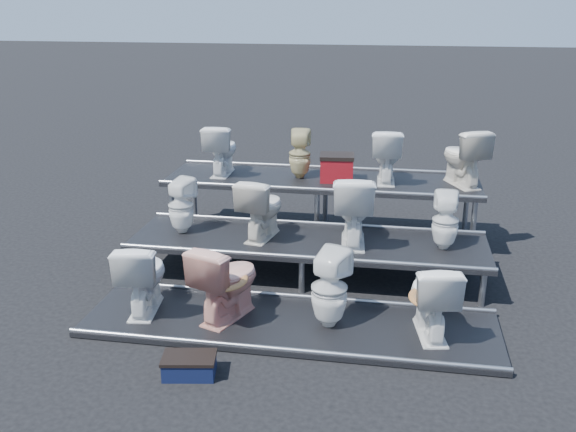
% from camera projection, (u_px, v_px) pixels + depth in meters
% --- Properties ---
extents(ground, '(80.00, 80.00, 0.00)m').
position_uv_depth(ground, '(308.00, 275.00, 7.76)').
color(ground, black).
rests_on(ground, ground).
extents(tier_front, '(4.20, 1.20, 0.06)m').
position_uv_depth(tier_front, '(289.00, 324.00, 6.54)').
color(tier_front, black).
rests_on(tier_front, ground).
extents(tier_mid, '(4.20, 1.20, 0.46)m').
position_uv_depth(tier_mid, '(308.00, 258.00, 7.68)').
color(tier_mid, black).
rests_on(tier_mid, ground).
extents(tier_back, '(4.20, 1.20, 0.86)m').
position_uv_depth(tier_back, '(321.00, 209.00, 8.83)').
color(tier_back, black).
rests_on(tier_back, ground).
extents(toilet_0, '(0.53, 0.82, 0.78)m').
position_uv_depth(toilet_0, '(143.00, 276.00, 6.65)').
color(toilet_0, white).
rests_on(toilet_0, tier_front).
extents(toilet_1, '(0.72, 0.91, 0.82)m').
position_uv_depth(toilet_1, '(227.00, 280.00, 6.50)').
color(toilet_1, '#E6A08C').
rests_on(toilet_1, tier_front).
extents(toilet_2, '(0.47, 0.47, 0.80)m').
position_uv_depth(toilet_2, '(329.00, 288.00, 6.33)').
color(toilet_2, white).
rests_on(toilet_2, tier_front).
extents(toilet_3, '(0.55, 0.82, 0.77)m').
position_uv_depth(toilet_3, '(432.00, 298.00, 6.18)').
color(toilet_3, white).
rests_on(toilet_3, tier_front).
extents(toilet_4, '(0.39, 0.40, 0.68)m').
position_uv_depth(toilet_4, '(181.00, 206.00, 7.75)').
color(toilet_4, white).
rests_on(toilet_4, tier_mid).
extents(toilet_5, '(0.55, 0.79, 0.74)m').
position_uv_depth(toilet_5, '(262.00, 208.00, 7.58)').
color(toilet_5, silver).
rests_on(toilet_5, tier_mid).
extents(toilet_6, '(0.53, 0.86, 0.84)m').
position_uv_depth(toilet_6, '(353.00, 209.00, 7.39)').
color(toilet_6, white).
rests_on(toilet_6, tier_mid).
extents(toilet_7, '(0.30, 0.31, 0.67)m').
position_uv_depth(toilet_7, '(445.00, 221.00, 7.25)').
color(toilet_7, white).
rests_on(toilet_7, tier_mid).
extents(toilet_8, '(0.40, 0.69, 0.70)m').
position_uv_depth(toilet_8, '(221.00, 149.00, 8.81)').
color(toilet_8, white).
rests_on(toilet_8, tier_back).
extents(toilet_9, '(0.31, 0.32, 0.66)m').
position_uv_depth(toilet_9, '(300.00, 154.00, 8.64)').
color(toilet_9, '#CABC85').
rests_on(toilet_9, tier_back).
extents(toilet_10, '(0.43, 0.72, 0.72)m').
position_uv_depth(toilet_10, '(387.00, 155.00, 8.44)').
color(toilet_10, white).
rests_on(toilet_10, tier_back).
extents(toilet_11, '(0.69, 0.85, 0.75)m').
position_uv_depth(toilet_11, '(463.00, 157.00, 8.27)').
color(toilet_11, silver).
rests_on(toilet_11, tier_back).
extents(red_crate, '(0.46, 0.38, 0.31)m').
position_uv_depth(red_crate, '(337.00, 169.00, 8.54)').
color(red_crate, maroon).
rests_on(red_crate, tier_back).
extents(step_stool, '(0.49, 0.34, 0.16)m').
position_uv_depth(step_stool, '(189.00, 367.00, 5.68)').
color(step_stool, black).
rests_on(step_stool, ground).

